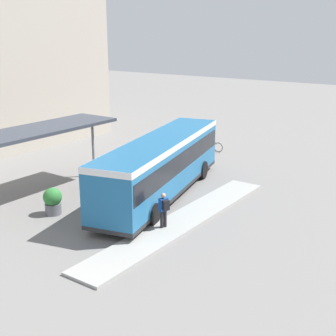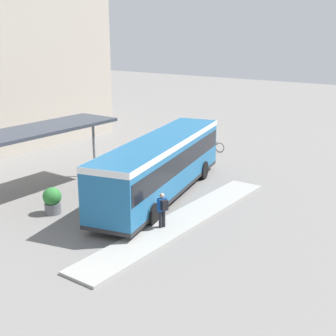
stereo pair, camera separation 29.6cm
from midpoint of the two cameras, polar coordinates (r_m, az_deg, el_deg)
name	(u,v)px [view 2 (the right image)]	position (r m, az deg, el deg)	size (l,w,h in m)	color
ground_plane	(161,196)	(25.61, -0.48, -3.42)	(120.00, 120.00, 0.00)	slate
curb_island	(182,221)	(22.22, 2.09, -6.46)	(13.56, 1.80, 0.12)	#9E9E99
city_bus	(161,163)	(25.05, -0.49, 0.62)	(12.65, 5.40, 3.21)	#1E6093
pedestrian_waiting	(163,208)	(20.99, -0.26, -4.91)	(0.47, 0.51, 1.63)	#232328
bicycle_green	(214,147)	(35.06, 5.82, 2.62)	(0.48, 1.70, 0.73)	black
bicycle_blue	(205,146)	(35.31, 4.78, 2.70)	(0.48, 1.58, 0.69)	black
bicycle_orange	(199,144)	(35.81, 4.01, 2.91)	(0.48, 1.57, 0.68)	black
station_shelter	(47,129)	(26.31, -14.23, 4.62)	(8.21, 2.90, 3.70)	#383D47
potted_planter_near_shelter	(113,174)	(27.46, -6.45, -0.72)	(0.86, 0.86, 1.24)	slate
potted_planter_far_side	(52,200)	(23.64, -13.57, -3.83)	(0.92, 0.92, 1.35)	slate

